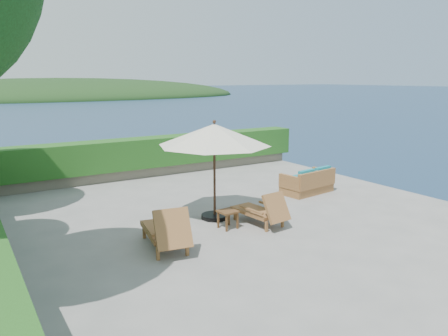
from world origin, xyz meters
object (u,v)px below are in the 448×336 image
patio_umbrella (214,136)px  wicker_loveseat (308,183)px  lounge_right (262,210)px  lounge_left (166,230)px  side_table (228,214)px

patio_umbrella → wicker_loveseat: patio_umbrella is taller
patio_umbrella → lounge_right: (0.70, -1.00, -1.70)m
lounge_left → wicker_loveseat: lounge_left is taller
lounge_left → lounge_right: size_ratio=1.15×
lounge_right → side_table: bearing=158.4°
patio_umbrella → side_table: (-0.12, -0.78, -1.71)m
lounge_right → side_table: size_ratio=3.51×
patio_umbrella → lounge_right: patio_umbrella is taller
lounge_left → lounge_right: 2.55m
lounge_right → wicker_loveseat: lounge_right is taller
lounge_left → patio_umbrella: bearing=42.5°
wicker_loveseat → lounge_right: bearing=-159.0°
lounge_left → wicker_loveseat: size_ratio=1.03×
lounge_right → wicker_loveseat: (2.92, 1.58, -0.05)m
patio_umbrella → lounge_left: bearing=-147.4°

